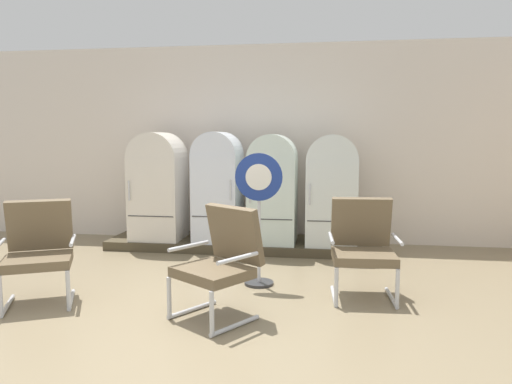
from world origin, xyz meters
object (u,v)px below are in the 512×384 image
(refrigerator_0, at_px, (158,183))
(refrigerator_1, at_px, (218,183))
(armchair_center, at_px, (221,258))
(armchair_left, at_px, (39,248))
(refrigerator_2, at_px, (273,185))
(armchair_right, at_px, (362,244))
(sign_stand, at_px, (259,218))
(refrigerator_3, at_px, (332,187))

(refrigerator_0, relative_size, refrigerator_1, 1.00)
(armchair_center, bearing_deg, armchair_left, 176.26)
(refrigerator_1, bearing_deg, refrigerator_2, -0.04)
(refrigerator_2, relative_size, armchair_center, 1.53)
(refrigerator_2, height_order, armchair_right, refrigerator_2)
(refrigerator_2, relative_size, armchair_left, 1.53)
(refrigerator_1, relative_size, sign_stand, 1.08)
(refrigerator_1, relative_size, armchair_left, 1.56)
(refrigerator_2, distance_m, sign_stand, 1.60)
(refrigerator_0, distance_m, refrigerator_1, 0.89)
(refrigerator_0, xyz_separation_m, refrigerator_3, (2.49, -0.03, -0.02))
(refrigerator_3, xyz_separation_m, armchair_right, (0.31, -1.74, -0.39))
(refrigerator_3, height_order, armchair_center, refrigerator_3)
(armchair_left, bearing_deg, armchair_center, -3.74)
(armchair_right, bearing_deg, armchair_center, -149.07)
(refrigerator_0, distance_m, sign_stand, 2.33)
(refrigerator_2, bearing_deg, refrigerator_3, -2.92)
(refrigerator_1, bearing_deg, refrigerator_3, -1.50)
(refrigerator_0, distance_m, refrigerator_2, 1.68)
(refrigerator_2, bearing_deg, armchair_center, -93.78)
(refrigerator_0, height_order, refrigerator_1, refrigerator_1)
(refrigerator_0, height_order, armchair_left, refrigerator_0)
(refrigerator_3, height_order, armchair_left, refrigerator_3)
(refrigerator_0, bearing_deg, armchair_left, -98.00)
(refrigerator_3, bearing_deg, armchair_right, -80.05)
(armchair_left, bearing_deg, refrigerator_3, 40.21)
(refrigerator_0, bearing_deg, refrigerator_1, 0.89)
(refrigerator_1, height_order, armchair_right, refrigerator_1)
(armchair_left, distance_m, armchair_right, 3.20)
(armchair_left, relative_size, armchair_right, 1.00)
(refrigerator_1, height_order, refrigerator_3, refrigerator_1)
(refrigerator_3, xyz_separation_m, armchair_center, (-0.98, -2.51, -0.39))
(refrigerator_1, xyz_separation_m, refrigerator_2, (0.79, -0.00, -0.02))
(armchair_center, height_order, sign_stand, sign_stand)
(refrigerator_2, height_order, armchair_left, refrigerator_2)
(refrigerator_3, relative_size, sign_stand, 1.05)
(refrigerator_0, xyz_separation_m, armchair_center, (1.51, -2.54, -0.40))
(refrigerator_0, relative_size, sign_stand, 1.07)
(refrigerator_0, bearing_deg, refrigerator_2, 0.45)
(refrigerator_3, height_order, sign_stand, refrigerator_3)
(refrigerator_2, height_order, refrigerator_3, refrigerator_2)
(refrigerator_1, xyz_separation_m, armchair_left, (-1.23, -2.43, -0.41))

